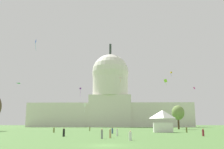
{
  "coord_description": "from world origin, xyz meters",
  "views": [
    {
      "loc": [
        1.55,
        -31.72,
        2.6
      ],
      "look_at": [
        -1.61,
        80.4,
        24.33
      ],
      "focal_mm": 40.71,
      "sensor_mm": 36.0,
      "label": 1
    }
  ],
  "objects_px": {
    "person_tan_aisle_center": "(110,134)",
    "person_white_lawn_far_left": "(130,136)",
    "person_olive_edge_west": "(90,129)",
    "person_grey_back_left": "(102,134)",
    "kite_green_low": "(19,84)",
    "person_white_lawn_far_right": "(117,133)",
    "person_olive_mid_left": "(54,130)",
    "kite_violet_low": "(80,90)",
    "person_denim_back_right": "(112,131)",
    "kite_blue_high": "(36,42)",
    "person_maroon_front_right": "(203,133)",
    "kite_pink_mid": "(121,79)",
    "kite_white_low": "(85,106)",
    "person_tan_front_center": "(162,129)",
    "person_olive_front_left": "(187,130)",
    "person_black_mid_right": "(64,133)",
    "kite_lime_mid": "(166,81)",
    "capitol_building": "(110,101)",
    "kite_magenta_low": "(194,88)",
    "kite_gold_mid": "(171,72)",
    "tree_east_near": "(178,113)",
    "event_tent": "(163,121)"
  },
  "relations": [
    {
      "from": "person_olive_front_left",
      "to": "kite_green_low",
      "type": "xyz_separation_m",
      "value": [
        -59.19,
        20.21,
        17.3
      ]
    },
    {
      "from": "person_maroon_front_right",
      "to": "person_denim_back_right",
      "type": "bearing_deg",
      "value": 37.86
    },
    {
      "from": "tree_east_near",
      "to": "kite_white_low",
      "type": "bearing_deg",
      "value": -138.96
    },
    {
      "from": "person_black_mid_right",
      "to": "kite_violet_low",
      "type": "relative_size",
      "value": 0.47
    },
    {
      "from": "person_olive_mid_left",
      "to": "kite_violet_low",
      "type": "bearing_deg",
      "value": -125.11
    },
    {
      "from": "person_white_lawn_far_right",
      "to": "person_tan_front_center",
      "type": "bearing_deg",
      "value": -119.13
    },
    {
      "from": "kite_lime_mid",
      "to": "person_olive_edge_west",
      "type": "bearing_deg",
      "value": 79.88
    },
    {
      "from": "person_grey_back_left",
      "to": "kite_green_low",
      "type": "xyz_separation_m",
      "value": [
        -36.19,
        52.05,
        17.29
      ]
    },
    {
      "from": "person_maroon_front_right",
      "to": "kite_gold_mid",
      "type": "height_order",
      "value": "kite_gold_mid"
    },
    {
      "from": "person_tan_aisle_center",
      "to": "person_olive_edge_west",
      "type": "bearing_deg",
      "value": -102.95
    },
    {
      "from": "person_white_lawn_far_right",
      "to": "person_grey_back_left",
      "type": "bearing_deg",
      "value": 71.38
    },
    {
      "from": "tree_east_near",
      "to": "person_olive_edge_west",
      "type": "xyz_separation_m",
      "value": [
        -37.84,
        -28.55,
        -6.79
      ]
    },
    {
      "from": "kite_pink_mid",
      "to": "kite_blue_high",
      "type": "bearing_deg",
      "value": 86.09
    },
    {
      "from": "person_denim_back_right",
      "to": "kite_blue_high",
      "type": "bearing_deg",
      "value": 21.51
    },
    {
      "from": "person_grey_back_left",
      "to": "kite_white_low",
      "type": "bearing_deg",
      "value": 120.17
    },
    {
      "from": "person_white_lawn_far_right",
      "to": "kite_magenta_low",
      "type": "relative_size",
      "value": 1.84
    },
    {
      "from": "person_tan_front_center",
      "to": "person_grey_back_left",
      "type": "bearing_deg",
      "value": 70.06
    },
    {
      "from": "person_tan_aisle_center",
      "to": "person_denim_back_right",
      "type": "distance_m",
      "value": 20.77
    },
    {
      "from": "tree_east_near",
      "to": "person_grey_back_left",
      "type": "distance_m",
      "value": 80.72
    },
    {
      "from": "kite_blue_high",
      "to": "kite_violet_low",
      "type": "bearing_deg",
      "value": -69.24
    },
    {
      "from": "capitol_building",
      "to": "person_denim_back_right",
      "type": "relative_size",
      "value": 77.1
    },
    {
      "from": "kite_white_low",
      "to": "kite_green_low",
      "type": "height_order",
      "value": "kite_green_low"
    },
    {
      "from": "person_olive_mid_left",
      "to": "kite_green_low",
      "type": "height_order",
      "value": "kite_green_low"
    },
    {
      "from": "person_olive_front_left",
      "to": "kite_white_low",
      "type": "distance_m",
      "value": 33.66
    },
    {
      "from": "kite_gold_mid",
      "to": "person_white_lawn_far_left",
      "type": "bearing_deg",
      "value": 152.93
    },
    {
      "from": "capitol_building",
      "to": "person_white_lawn_far_right",
      "type": "bearing_deg",
      "value": -87.42
    },
    {
      "from": "person_white_lawn_far_right",
      "to": "kite_violet_low",
      "type": "relative_size",
      "value": 0.44
    },
    {
      "from": "kite_magenta_low",
      "to": "kite_blue_high",
      "type": "xyz_separation_m",
      "value": [
        -61.02,
        6.07,
        19.85
      ]
    },
    {
      "from": "capitol_building",
      "to": "person_olive_edge_west",
      "type": "relative_size",
      "value": 77.21
    },
    {
      "from": "kite_violet_low",
      "to": "kite_lime_mid",
      "type": "bearing_deg",
      "value": 158.63
    },
    {
      "from": "person_olive_front_left",
      "to": "kite_gold_mid",
      "type": "height_order",
      "value": "kite_gold_mid"
    },
    {
      "from": "person_white_lawn_far_left",
      "to": "person_olive_front_left",
      "type": "relative_size",
      "value": 0.9
    },
    {
      "from": "person_olive_edge_west",
      "to": "kite_gold_mid",
      "type": "bearing_deg",
      "value": 10.03
    },
    {
      "from": "person_denim_back_right",
      "to": "kite_green_low",
      "type": "distance_m",
      "value": 50.57
    },
    {
      "from": "event_tent",
      "to": "kite_lime_mid",
      "type": "xyz_separation_m",
      "value": [
        4.5,
        16.84,
        15.16
      ]
    },
    {
      "from": "person_tan_front_center",
      "to": "kite_blue_high",
      "type": "bearing_deg",
      "value": -11.28
    },
    {
      "from": "person_black_mid_right",
      "to": "kite_blue_high",
      "type": "xyz_separation_m",
      "value": [
        -22.54,
        45.35,
        34.29
      ]
    },
    {
      "from": "person_maroon_front_right",
      "to": "kite_white_low",
      "type": "bearing_deg",
      "value": 25.81
    },
    {
      "from": "kite_violet_low",
      "to": "kite_lime_mid",
      "type": "height_order",
      "value": "kite_lime_mid"
    },
    {
      "from": "person_white_lawn_far_right",
      "to": "kite_blue_high",
      "type": "bearing_deg",
      "value": -55.45
    },
    {
      "from": "person_grey_back_left",
      "to": "person_olive_edge_west",
      "type": "bearing_deg",
      "value": 117.28
    },
    {
      "from": "kite_pink_mid",
      "to": "capitol_building",
      "type": "bearing_deg",
      "value": -53.48
    },
    {
      "from": "kite_lime_mid",
      "to": "kite_blue_high",
      "type": "distance_m",
      "value": 54.17
    },
    {
      "from": "kite_pink_mid",
      "to": "person_black_mid_right",
      "type": "bearing_deg",
      "value": 107.75
    },
    {
      "from": "person_white_lawn_far_right",
      "to": "person_olive_edge_west",
      "type": "bearing_deg",
      "value": -78.14
    },
    {
      "from": "person_tan_aisle_center",
      "to": "person_white_lawn_far_left",
      "type": "bearing_deg",
      "value": 92.45
    },
    {
      "from": "person_tan_front_center",
      "to": "kite_gold_mid",
      "type": "xyz_separation_m",
      "value": [
        8.79,
        23.73,
        23.74
      ]
    },
    {
      "from": "kite_blue_high",
      "to": "person_white_lawn_far_left",
      "type": "bearing_deg",
      "value": -139.26
    },
    {
      "from": "person_denim_back_right",
      "to": "person_tan_front_center",
      "type": "bearing_deg",
      "value": -68.66
    },
    {
      "from": "person_maroon_front_right",
      "to": "kite_pink_mid",
      "type": "height_order",
      "value": "kite_pink_mid"
    }
  ]
}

